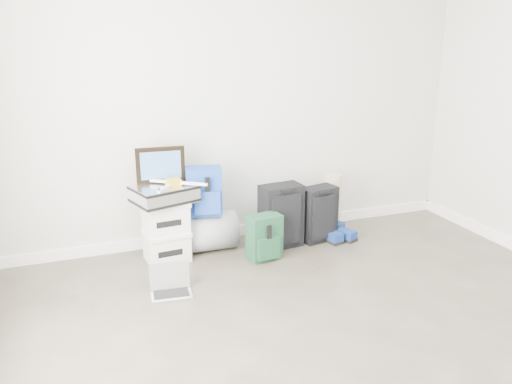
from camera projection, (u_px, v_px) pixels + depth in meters
name	position (u px, v px, depth m)	size (l,w,h in m)	color
room_envelope	(402.00, 81.00, 2.61)	(4.52, 5.02, 2.71)	beige
boxes_stack	(166.00, 231.00, 4.70)	(0.40, 0.33, 0.54)	silver
briefcase	(164.00, 194.00, 4.60)	(0.50, 0.36, 0.14)	#B2B2B7
painting	(161.00, 165.00, 4.62)	(0.42, 0.06, 0.31)	black
drone	(173.00, 182.00, 4.58)	(0.51, 0.51, 0.05)	gold
duffel_bag	(204.00, 232.00, 4.93)	(0.35, 0.35, 0.57)	gray
blue_backpack	(204.00, 192.00, 4.79)	(0.34, 0.28, 0.43)	navy
large_suitcase	(281.00, 216.00, 4.99)	(0.40, 0.28, 0.59)	black
green_backpack	(265.00, 238.00, 4.74)	(0.31, 0.25, 0.40)	#163D25
carry_on	(319.00, 214.00, 5.13)	(0.37, 0.28, 0.53)	black
shoes	(335.00, 235.00, 5.21)	(0.34, 0.33, 0.10)	black
rolled_rug	(332.00, 203.00, 5.36)	(0.19, 0.19, 0.59)	gray
laptop	(171.00, 286.00, 4.17)	(0.33, 0.26, 0.22)	#B9B8BD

